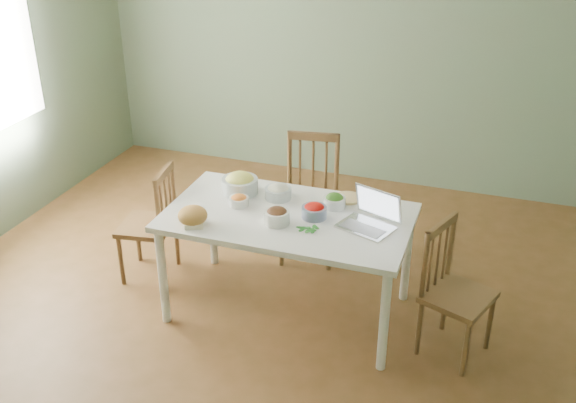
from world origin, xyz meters
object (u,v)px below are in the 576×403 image
(bread_boule, at_px, (193,215))
(bowl_squash, at_px, (240,183))
(chair_left, at_px, (146,223))
(laptop, at_px, (366,212))
(dining_table, at_px, (288,263))
(chair_right, at_px, (459,294))
(chair_far, at_px, (309,201))

(bread_boule, xyz_separation_m, bowl_squash, (0.11, 0.53, 0.01))
(chair_left, relative_size, bowl_squash, 3.53)
(bowl_squash, bearing_deg, bread_boule, -101.81)
(laptop, bearing_deg, dining_table, -161.44)
(bread_boule, height_order, laptop, laptop)
(chair_right, bearing_deg, laptop, 104.46)
(chair_far, bearing_deg, chair_left, -157.55)
(bowl_squash, bearing_deg, chair_right, -10.39)
(dining_table, bearing_deg, bread_boule, -149.40)
(chair_far, bearing_deg, dining_table, -92.60)
(chair_far, distance_m, bowl_squash, 0.73)
(chair_far, xyz_separation_m, chair_left, (-1.08, -0.66, -0.05))
(chair_right, bearing_deg, dining_table, 106.78)
(dining_table, height_order, bowl_squash, bowl_squash)
(dining_table, bearing_deg, chair_far, 96.24)
(dining_table, relative_size, chair_far, 1.64)
(dining_table, xyz_separation_m, bread_boule, (-0.55, -0.32, 0.45))
(bread_boule, distance_m, laptop, 1.13)
(dining_table, height_order, chair_right, chair_right)
(chair_far, height_order, bowl_squash, chair_far)
(bread_boule, bearing_deg, laptop, 15.99)
(chair_far, bearing_deg, chair_right, -42.52)
(dining_table, xyz_separation_m, laptop, (0.54, -0.01, 0.50))
(bread_boule, bearing_deg, chair_left, 146.15)
(chair_far, xyz_separation_m, bread_boule, (-0.46, -1.07, 0.33))
(chair_right, height_order, bread_boule, chair_right)
(bowl_squash, xyz_separation_m, laptop, (0.97, -0.22, 0.04))
(chair_far, distance_m, bread_boule, 1.22)
(bowl_squash, distance_m, laptop, 1.00)
(chair_far, xyz_separation_m, chair_right, (1.26, -0.84, -0.05))
(dining_table, relative_size, bread_boule, 8.50)
(chair_far, xyz_separation_m, laptop, (0.62, -0.76, 0.39))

